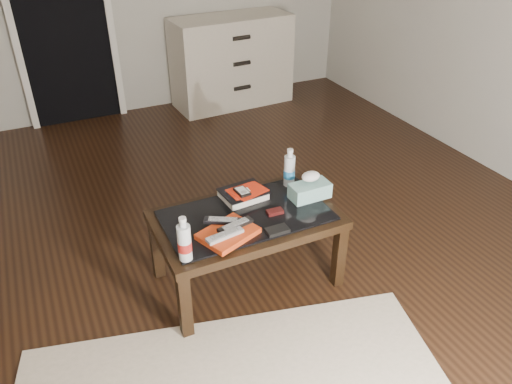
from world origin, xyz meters
The scene contains 16 objects.
ground centered at (0.00, 0.00, 0.00)m, with size 5.00×5.00×0.00m, color black.
doorway centered at (-0.40, 2.47, 1.02)m, with size 0.90×0.08×2.07m.
coffee_table centered at (0.12, -0.41, 0.40)m, with size 1.00×0.60×0.46m.
dresser centered at (1.15, 2.23, 0.45)m, with size 1.22×0.57×0.90m.
magazines centered at (-0.05, -0.55, 0.48)m, with size 0.28×0.21×0.03m, color red.
remote_silver centered at (-0.08, -0.58, 0.50)m, with size 0.20×0.05×0.02m, color #9E9FA3.
remote_black_front centered at (0.00, -0.53, 0.50)m, with size 0.20×0.05×0.02m, color black.
remote_black_back centered at (-0.04, -0.46, 0.50)m, with size 0.20×0.05×0.02m, color black.
textbook centered at (0.17, -0.24, 0.48)m, with size 0.25×0.20×0.05m, color black.
dvd_mailers centered at (0.18, -0.25, 0.51)m, with size 0.19×0.14×0.01m, color red.
ipod centered at (0.16, -0.27, 0.52)m, with size 0.06×0.10×0.02m, color black.
flip_phone centered at (0.26, -0.47, 0.47)m, with size 0.09×0.05×0.02m, color #330C0B.
wallet centered at (0.20, -0.62, 0.47)m, with size 0.12×0.07×0.02m, color black.
water_bottle_left centered at (-0.30, -0.63, 0.58)m, with size 0.07×0.07×0.24m, color silver.
water_bottle_right centered at (0.48, -0.23, 0.58)m, with size 0.07×0.07×0.24m, color silver.
tissue_box centered at (0.52, -0.41, 0.51)m, with size 0.23×0.12×0.09m, color teal.
Camera 1 is at (-0.80, -2.48, 2.00)m, focal length 35.00 mm.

